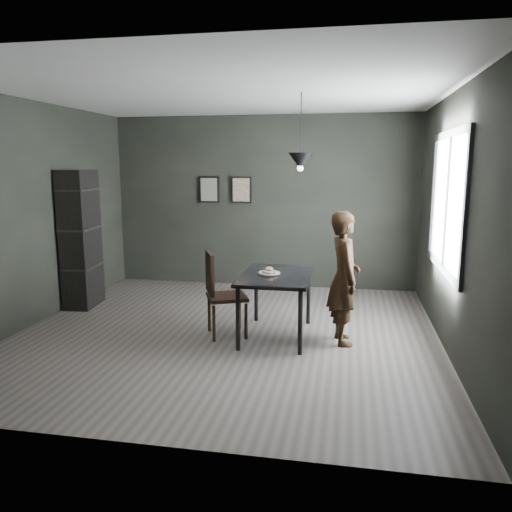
% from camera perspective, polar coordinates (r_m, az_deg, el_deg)
% --- Properties ---
extents(ground, '(5.00, 5.00, 0.00)m').
position_cam_1_polar(ground, '(6.14, -3.34, -8.73)').
color(ground, '#3C3734').
rests_on(ground, ground).
extents(back_wall, '(5.00, 0.10, 2.80)m').
position_cam_1_polar(back_wall, '(8.27, 0.75, 6.18)').
color(back_wall, black).
rests_on(back_wall, ground).
extents(ceiling, '(5.00, 5.00, 0.02)m').
position_cam_1_polar(ceiling, '(5.85, -3.64, 18.15)').
color(ceiling, silver).
rests_on(ceiling, ground).
extents(window_assembly, '(0.04, 1.96, 1.56)m').
position_cam_1_polar(window_assembly, '(5.93, 20.99, 5.76)').
color(window_assembly, white).
rests_on(window_assembly, ground).
extents(cafe_table, '(0.80, 1.20, 0.75)m').
position_cam_1_polar(cafe_table, '(5.84, 2.33, -2.86)').
color(cafe_table, black).
rests_on(cafe_table, ground).
extents(white_plate, '(0.23, 0.23, 0.01)m').
position_cam_1_polar(white_plate, '(5.83, 1.52, -2.02)').
color(white_plate, silver).
rests_on(white_plate, cafe_table).
extents(donut_pile, '(0.17, 0.17, 0.07)m').
position_cam_1_polar(donut_pile, '(5.82, 1.52, -1.74)').
color(donut_pile, beige).
rests_on(donut_pile, white_plate).
extents(woman, '(0.48, 0.62, 1.51)m').
position_cam_1_polar(woman, '(5.70, 10.03, -2.48)').
color(woman, black).
rests_on(woman, ground).
extents(wood_chair, '(0.58, 0.58, 1.01)m').
position_cam_1_polar(wood_chair, '(5.88, -4.22, -3.74)').
color(wood_chair, black).
rests_on(wood_chair, ground).
extents(shelf_unit, '(0.43, 0.68, 1.94)m').
position_cam_1_polar(shelf_unit, '(7.49, -19.41, 1.82)').
color(shelf_unit, black).
rests_on(shelf_unit, ground).
extents(pendant_lamp, '(0.28, 0.28, 0.86)m').
position_cam_1_polar(pendant_lamp, '(5.75, 5.08, 10.78)').
color(pendant_lamp, black).
rests_on(pendant_lamp, ground).
extents(framed_print_left, '(0.34, 0.04, 0.44)m').
position_cam_1_polar(framed_print_left, '(8.42, -5.38, 7.58)').
color(framed_print_left, black).
rests_on(framed_print_left, ground).
extents(framed_print_right, '(0.34, 0.04, 0.44)m').
position_cam_1_polar(framed_print_right, '(8.29, -1.69, 7.57)').
color(framed_print_right, black).
rests_on(framed_print_right, ground).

